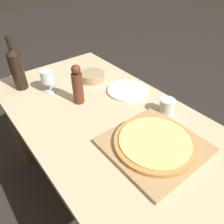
# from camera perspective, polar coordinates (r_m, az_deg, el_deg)

# --- Properties ---
(ground_plane) EXTENTS (12.00, 12.00, 0.00)m
(ground_plane) POSITION_cam_1_polar(r_m,az_deg,el_deg) (1.72, -1.36, -21.20)
(ground_plane) COLOR #2D2823
(dining_table) EXTENTS (0.79, 1.45, 0.77)m
(dining_table) POSITION_cam_1_polar(r_m,az_deg,el_deg) (1.20, -1.82, -4.58)
(dining_table) COLOR #CCB78E
(dining_table) RESTS_ON ground_plane
(cutting_board) EXTENTS (0.39, 0.38, 0.02)m
(cutting_board) POSITION_cam_1_polar(r_m,az_deg,el_deg) (0.97, 10.95, -8.57)
(cutting_board) COLOR tan
(cutting_board) RESTS_ON dining_table
(pizza) EXTENTS (0.35, 0.35, 0.02)m
(pizza) POSITION_cam_1_polar(r_m,az_deg,el_deg) (0.96, 11.09, -7.73)
(pizza) COLOR #C68947
(pizza) RESTS_ON cutting_board
(wine_bottle) EXTENTS (0.08, 0.08, 0.32)m
(wine_bottle) POSITION_cam_1_polar(r_m,az_deg,el_deg) (1.40, -23.64, 10.42)
(wine_bottle) COLOR black
(wine_bottle) RESTS_ON dining_table
(pepper_mill) EXTENTS (0.06, 0.06, 0.22)m
(pepper_mill) POSITION_cam_1_polar(r_m,az_deg,el_deg) (1.18, -8.98, 6.88)
(pepper_mill) COLOR #5B2D19
(pepper_mill) RESTS_ON dining_table
(wine_glass) EXTENTS (0.08, 0.08, 0.13)m
(wine_glass) POSITION_cam_1_polar(r_m,az_deg,el_deg) (1.33, -16.44, 8.71)
(wine_glass) COLOR silver
(wine_glass) RESTS_ON dining_table
(small_bowl) EXTENTS (0.16, 0.16, 0.05)m
(small_bowl) POSITION_cam_1_polar(r_m,az_deg,el_deg) (1.43, -5.20, 9.25)
(small_bowl) COLOR tan
(small_bowl) RESTS_ON dining_table
(drinking_tumbler) EXTENTS (0.08, 0.08, 0.08)m
(drinking_tumbler) POSITION_cam_1_polar(r_m,az_deg,el_deg) (1.15, 14.12, 1.44)
(drinking_tumbler) COLOR silver
(drinking_tumbler) RESTS_ON dining_table
(dinner_plate) EXTENTS (0.24, 0.24, 0.01)m
(dinner_plate) POSITION_cam_1_polar(r_m,az_deg,el_deg) (1.31, 4.07, 5.64)
(dinner_plate) COLOR white
(dinner_plate) RESTS_ON dining_table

